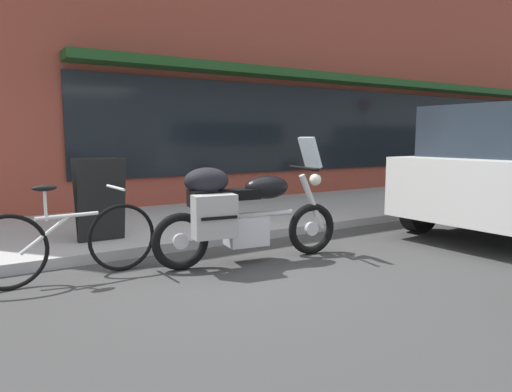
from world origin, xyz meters
TOP-DOWN VIEW (x-y plane):
  - ground_plane at (0.00, 0.00)m, footprint 80.00×80.00m
  - storefront_building at (6.16, 4.20)m, footprint 20.31×0.90m
  - sidewalk_curb at (9.00, 2.54)m, footprint 30.00×3.00m
  - touring_motorcycle at (0.16, 0.22)m, footprint 2.18×0.65m
  - parked_bicycle at (-1.54, 0.59)m, footprint 1.75×0.48m
  - sandwich_board_sign at (-0.98, 1.64)m, footprint 0.55×0.43m

SIDE VIEW (x-z plane):
  - ground_plane at x=0.00m, z-range 0.00..0.00m
  - sidewalk_curb at x=9.00m, z-range 0.00..0.12m
  - parked_bicycle at x=-1.54m, z-range -0.09..0.85m
  - touring_motorcycle at x=0.16m, z-range -0.10..1.29m
  - sandwich_board_sign at x=-0.98m, z-range 0.13..1.13m
  - storefront_building at x=6.16m, z-range -0.08..6.79m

